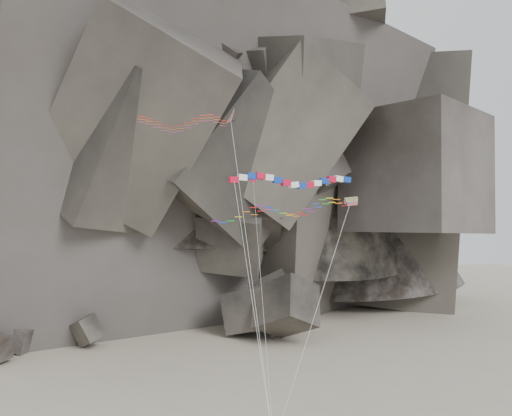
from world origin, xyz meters
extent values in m
cube|color=#47423F|center=(13.08, 35.98, 3.42)|extent=(8.73, 9.29, 10.54)
cube|color=#47423F|center=(13.10, 31.16, 3.33)|extent=(10.64, 12.12, 11.00)
cube|color=#47423F|center=(-15.94, 34.90, 1.79)|extent=(5.42, 4.84, 5.28)
cube|color=#47423F|center=(-25.15, 34.78, 1.66)|extent=(5.63, 5.09, 4.34)
cube|color=#47423F|center=(8.84, 36.85, 3.26)|extent=(10.04, 9.96, 8.31)
cube|color=#47423F|center=(-26.12, 38.08, 1.89)|extent=(7.35, 7.74, 5.78)
cylinder|color=silver|center=(0.65, 0.71, 15.13)|extent=(1.69, 9.73, 27.26)
cube|color=red|center=(-0.81, 0.62, 22.43)|extent=(0.86, 0.65, 0.52)
cube|color=white|center=(-0.01, 0.73, 22.64)|extent=(0.90, 0.65, 0.58)
cube|color=#0D3095|center=(0.80, 0.79, 22.78)|extent=(0.92, 0.66, 0.62)
cube|color=red|center=(1.60, 0.82, 22.80)|extent=(0.92, 0.66, 0.62)
cube|color=white|center=(2.41, 0.85, 22.68)|extent=(0.91, 0.65, 0.59)
cube|color=#0D3095|center=(3.22, 0.90, 22.48)|extent=(0.87, 0.65, 0.54)
cube|color=red|center=(4.02, 1.00, 22.26)|extent=(0.89, 0.65, 0.57)
cube|color=white|center=(4.83, 1.14, 22.09)|extent=(0.92, 0.66, 0.61)
cube|color=#0D3095|center=(5.63, 1.34, 22.05)|extent=(0.92, 0.66, 0.63)
cube|color=red|center=(6.44, 1.57, 22.13)|extent=(0.91, 0.65, 0.60)
cube|color=white|center=(7.24, 1.82, 22.32)|extent=(0.88, 0.65, 0.55)
cube|color=#0D3095|center=(8.05, 2.05, 22.55)|extent=(0.88, 0.65, 0.56)
cube|color=red|center=(8.86, 2.24, 22.73)|extent=(0.91, 0.65, 0.61)
cube|color=white|center=(9.66, 2.38, 22.81)|extent=(0.92, 0.66, 0.63)
cube|color=#0D3095|center=(10.47, 2.46, 22.75)|extent=(0.92, 0.66, 0.61)
cylinder|color=silver|center=(0.33, -1.87, 11.97)|extent=(2.33, 4.58, 20.93)
cube|color=#E4F60D|center=(9.45, -0.92, 20.66)|extent=(1.31, 0.59, 0.71)
cube|color=#0CB219|center=(9.45, -1.10, 20.40)|extent=(1.09, 0.43, 0.49)
cylinder|color=silver|center=(5.46, -2.53, 11.09)|extent=(8.00, 3.25, 19.17)
cube|color=red|center=(1.43, 2.81, 22.59)|extent=(0.56, 0.06, 0.35)
cube|color=#0D3095|center=(1.25, 2.82, 22.59)|extent=(0.20, 0.05, 0.36)
cylinder|color=silver|center=(1.46, -0.67, 12.05)|extent=(0.07, 6.97, 21.09)
camera|label=1|loc=(-8.89, -41.70, 19.33)|focal=35.00mm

